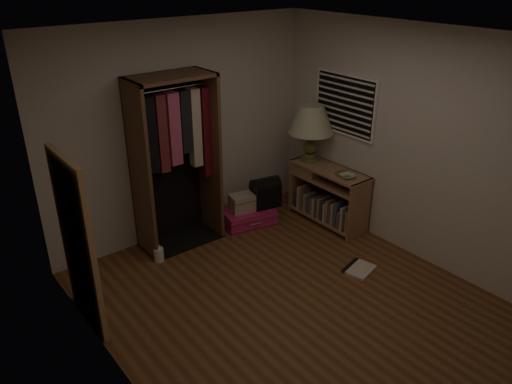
{
  "coord_description": "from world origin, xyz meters",
  "views": [
    {
      "loc": [
        -2.83,
        -3.02,
        3.18
      ],
      "look_at": [
        0.3,
        0.95,
        0.8
      ],
      "focal_mm": 35.0,
      "sensor_mm": 36.0,
      "label": 1
    }
  ],
  "objects_px": {
    "open_wardrobe": "(176,148)",
    "console_bookshelf": "(326,193)",
    "white_jug": "(159,254)",
    "black_bag": "(265,192)",
    "table_lamp": "(312,121)",
    "pink_suitcase": "(248,216)",
    "floor_mirror": "(78,244)",
    "train_case": "(243,202)"
  },
  "relations": [
    {
      "from": "open_wardrobe",
      "to": "white_jug",
      "type": "height_order",
      "value": "open_wardrobe"
    },
    {
      "from": "open_wardrobe",
      "to": "pink_suitcase",
      "type": "bearing_deg",
      "value": -11.03
    },
    {
      "from": "console_bookshelf",
      "to": "floor_mirror",
      "type": "height_order",
      "value": "floor_mirror"
    },
    {
      "from": "open_wardrobe",
      "to": "table_lamp",
      "type": "xyz_separation_m",
      "value": [
        1.76,
        -0.4,
        0.09
      ]
    },
    {
      "from": "train_case",
      "to": "table_lamp",
      "type": "relative_size",
      "value": 0.49
    },
    {
      "from": "floor_mirror",
      "to": "pink_suitcase",
      "type": "xyz_separation_m",
      "value": [
        2.37,
        0.6,
        -0.75
      ]
    },
    {
      "from": "train_case",
      "to": "white_jug",
      "type": "xyz_separation_m",
      "value": [
        -1.28,
        -0.09,
        -0.24
      ]
    },
    {
      "from": "pink_suitcase",
      "to": "white_jug",
      "type": "xyz_separation_m",
      "value": [
        -1.35,
        -0.09,
        -0.02
      ]
    },
    {
      "from": "console_bookshelf",
      "to": "pink_suitcase",
      "type": "bearing_deg",
      "value": 147.09
    },
    {
      "from": "train_case",
      "to": "floor_mirror",
      "type": "bearing_deg",
      "value": -154.84
    },
    {
      "from": "console_bookshelf",
      "to": "table_lamp",
      "type": "distance_m",
      "value": 0.96
    },
    {
      "from": "train_case",
      "to": "black_bag",
      "type": "height_order",
      "value": "black_bag"
    },
    {
      "from": "open_wardrobe",
      "to": "black_bag",
      "type": "relative_size",
      "value": 5.06
    },
    {
      "from": "floor_mirror",
      "to": "black_bag",
      "type": "height_order",
      "value": "floor_mirror"
    },
    {
      "from": "pink_suitcase",
      "to": "train_case",
      "type": "relative_size",
      "value": 2.1
    },
    {
      "from": "open_wardrobe",
      "to": "pink_suitcase",
      "type": "relative_size",
      "value": 2.66
    },
    {
      "from": "pink_suitcase",
      "to": "white_jug",
      "type": "height_order",
      "value": "pink_suitcase"
    },
    {
      "from": "black_bag",
      "to": "white_jug",
      "type": "bearing_deg",
      "value": -168.15
    },
    {
      "from": "black_bag",
      "to": "white_jug",
      "type": "distance_m",
      "value": 1.63
    },
    {
      "from": "train_case",
      "to": "table_lamp",
      "type": "distance_m",
      "value": 1.37
    },
    {
      "from": "open_wardrobe",
      "to": "console_bookshelf",
      "type": "bearing_deg",
      "value": -22.69
    },
    {
      "from": "table_lamp",
      "to": "console_bookshelf",
      "type": "bearing_deg",
      "value": -90.8
    },
    {
      "from": "open_wardrobe",
      "to": "floor_mirror",
      "type": "xyz_separation_m",
      "value": [
        -1.48,
        -0.77,
        -0.35
      ]
    },
    {
      "from": "pink_suitcase",
      "to": "black_bag",
      "type": "distance_m",
      "value": 0.4
    },
    {
      "from": "black_bag",
      "to": "table_lamp",
      "type": "xyz_separation_m",
      "value": [
        0.63,
        -0.15,
        0.88
      ]
    },
    {
      "from": "pink_suitcase",
      "to": "table_lamp",
      "type": "bearing_deg",
      "value": -2.29
    },
    {
      "from": "floor_mirror",
      "to": "pink_suitcase",
      "type": "height_order",
      "value": "floor_mirror"
    },
    {
      "from": "pink_suitcase",
      "to": "train_case",
      "type": "bearing_deg",
      "value": -171.48
    },
    {
      "from": "open_wardrobe",
      "to": "white_jug",
      "type": "relative_size",
      "value": 10.27
    },
    {
      "from": "open_wardrobe",
      "to": "train_case",
      "type": "bearing_deg",
      "value": -11.65
    },
    {
      "from": "floor_mirror",
      "to": "open_wardrobe",
      "type": "bearing_deg",
      "value": 27.51
    },
    {
      "from": "pink_suitcase",
      "to": "black_bag",
      "type": "xyz_separation_m",
      "value": [
        0.24,
        -0.07,
        0.31
      ]
    },
    {
      "from": "floor_mirror",
      "to": "table_lamp",
      "type": "distance_m",
      "value": 3.29
    },
    {
      "from": "table_lamp",
      "to": "open_wardrobe",
      "type": "bearing_deg",
      "value": 167.25
    },
    {
      "from": "table_lamp",
      "to": "white_jug",
      "type": "xyz_separation_m",
      "value": [
        -2.22,
        0.14,
        -1.21
      ]
    },
    {
      "from": "floor_mirror",
      "to": "black_bag",
      "type": "relative_size",
      "value": 4.2
    },
    {
      "from": "open_wardrobe",
      "to": "white_jug",
      "type": "distance_m",
      "value": 1.24
    },
    {
      "from": "black_bag",
      "to": "pink_suitcase",
      "type": "bearing_deg",
      "value": 175.1
    },
    {
      "from": "floor_mirror",
      "to": "black_bag",
      "type": "xyz_separation_m",
      "value": [
        2.62,
        0.53,
        -0.44
      ]
    },
    {
      "from": "console_bookshelf",
      "to": "black_bag",
      "type": "relative_size",
      "value": 2.77
    },
    {
      "from": "floor_mirror",
      "to": "table_lamp",
      "type": "xyz_separation_m",
      "value": [
        3.24,
        0.37,
        0.44
      ]
    },
    {
      "from": "train_case",
      "to": "black_bag",
      "type": "distance_m",
      "value": 0.34
    }
  ]
}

